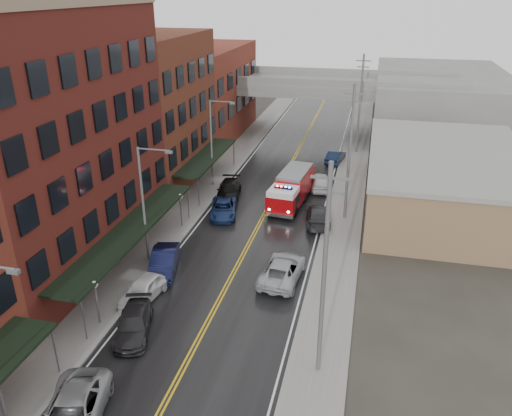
# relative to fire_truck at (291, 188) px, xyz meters

# --- Properties ---
(road) EXTENTS (11.00, 160.00, 0.02)m
(road) POSITION_rel_fire_truck_xyz_m (-1.93, -7.27, -1.61)
(road) COLOR black
(road) RESTS_ON ground
(sidewalk_left) EXTENTS (3.00, 160.00, 0.15)m
(sidewalk_left) POSITION_rel_fire_truck_xyz_m (-9.23, -7.27, -1.55)
(sidewalk_left) COLOR slate
(sidewalk_left) RESTS_ON ground
(sidewalk_right) EXTENTS (3.00, 160.00, 0.15)m
(sidewalk_right) POSITION_rel_fire_truck_xyz_m (5.37, -7.27, -1.55)
(sidewalk_right) COLOR slate
(sidewalk_right) RESTS_ON ground
(curb_left) EXTENTS (0.30, 160.00, 0.15)m
(curb_left) POSITION_rel_fire_truck_xyz_m (-7.58, -7.27, -1.55)
(curb_left) COLOR gray
(curb_left) RESTS_ON ground
(curb_right) EXTENTS (0.30, 160.00, 0.15)m
(curb_right) POSITION_rel_fire_truck_xyz_m (3.72, -7.27, -1.55)
(curb_right) COLOR gray
(curb_right) RESTS_ON ground
(brick_building_b) EXTENTS (9.00, 20.00, 18.00)m
(brick_building_b) POSITION_rel_fire_truck_xyz_m (-15.23, -14.27, 7.38)
(brick_building_b) COLOR #521615
(brick_building_b) RESTS_ON ground
(brick_building_c) EXTENTS (9.00, 15.00, 15.00)m
(brick_building_c) POSITION_rel_fire_truck_xyz_m (-15.23, 3.23, 5.88)
(brick_building_c) COLOR #5A281B
(brick_building_c) RESTS_ON ground
(brick_building_far) EXTENTS (9.00, 20.00, 12.00)m
(brick_building_far) POSITION_rel_fire_truck_xyz_m (-15.23, 20.73, 4.38)
(brick_building_far) COLOR maroon
(brick_building_far) RESTS_ON ground
(tan_building) EXTENTS (14.00, 22.00, 5.00)m
(tan_building) POSITION_rel_fire_truck_xyz_m (14.07, 2.73, 0.88)
(tan_building) COLOR #886749
(tan_building) RESTS_ON ground
(right_far_block) EXTENTS (18.00, 30.00, 8.00)m
(right_far_block) POSITION_rel_fire_truck_xyz_m (16.07, 32.73, 2.38)
(right_far_block) COLOR slate
(right_far_block) RESTS_ON ground
(awning_1) EXTENTS (2.60, 18.00, 3.09)m
(awning_1) POSITION_rel_fire_truck_xyz_m (-9.42, -14.27, 1.37)
(awning_1) COLOR black
(awning_1) RESTS_ON ground
(awning_2) EXTENTS (2.60, 13.00, 3.09)m
(awning_2) POSITION_rel_fire_truck_xyz_m (-9.42, 3.23, 1.36)
(awning_2) COLOR black
(awning_2) RESTS_ON ground
(globe_lamp_1) EXTENTS (0.44, 0.44, 3.12)m
(globe_lamp_1) POSITION_rel_fire_truck_xyz_m (-8.33, -21.27, 0.69)
(globe_lamp_1) COLOR #59595B
(globe_lamp_1) RESTS_ON ground
(globe_lamp_2) EXTENTS (0.44, 0.44, 3.12)m
(globe_lamp_2) POSITION_rel_fire_truck_xyz_m (-8.33, -7.27, 0.69)
(globe_lamp_2) COLOR #59595B
(globe_lamp_2) RESTS_ON ground
(street_lamp_1) EXTENTS (2.64, 0.22, 9.00)m
(street_lamp_1) POSITION_rel_fire_truck_xyz_m (-8.48, -13.27, 3.56)
(street_lamp_1) COLOR #59595B
(street_lamp_1) RESTS_ON ground
(street_lamp_2) EXTENTS (2.64, 0.22, 9.00)m
(street_lamp_2) POSITION_rel_fire_truck_xyz_m (-8.48, 2.73, 3.56)
(street_lamp_2) COLOR #59595B
(street_lamp_2) RESTS_ON ground
(utility_pole_0) EXTENTS (1.80, 0.24, 12.00)m
(utility_pole_0) POSITION_rel_fire_truck_xyz_m (5.27, -22.27, 4.68)
(utility_pole_0) COLOR #59595B
(utility_pole_0) RESTS_ON ground
(utility_pole_1) EXTENTS (1.80, 0.24, 12.00)m
(utility_pole_1) POSITION_rel_fire_truck_xyz_m (5.27, -2.27, 4.68)
(utility_pole_1) COLOR #59595B
(utility_pole_1) RESTS_ON ground
(utility_pole_2) EXTENTS (1.80, 0.24, 12.00)m
(utility_pole_2) POSITION_rel_fire_truck_xyz_m (5.27, 17.73, 4.68)
(utility_pole_2) COLOR #59595B
(utility_pole_2) RESTS_ON ground
(overpass) EXTENTS (40.00, 10.00, 7.50)m
(overpass) POSITION_rel_fire_truck_xyz_m (-1.93, 24.73, 4.36)
(overpass) COLOR slate
(overpass) RESTS_ON ground
(fire_truck) EXTENTS (3.97, 8.43, 2.99)m
(fire_truck) POSITION_rel_fire_truck_xyz_m (0.00, 0.00, 0.00)
(fire_truck) COLOR #93060A
(fire_truck) RESTS_ON ground
(parked_car_left_2) EXTENTS (4.05, 6.27, 1.61)m
(parked_car_left_2) POSITION_rel_fire_truck_xyz_m (-5.53, -28.68, -0.82)
(parked_car_left_2) COLOR gray
(parked_car_left_2) RESTS_ON ground
(parked_car_left_3) EXTENTS (3.19, 5.06, 1.37)m
(parked_car_left_3) POSITION_rel_fire_truck_xyz_m (-5.87, -21.57, -0.94)
(parked_car_left_3) COLOR black
(parked_car_left_3) RESTS_ON ground
(parked_car_left_4) EXTENTS (2.38, 4.63, 1.51)m
(parked_car_left_4) POSITION_rel_fire_truck_xyz_m (-6.86, -17.97, -0.87)
(parked_car_left_4) COLOR silver
(parked_car_left_4) RESTS_ON ground
(parked_car_left_5) EXTENTS (2.87, 5.20, 1.62)m
(parked_car_left_5) POSITION_rel_fire_truck_xyz_m (-6.93, -14.47, -0.81)
(parked_car_left_5) COLOR black
(parked_car_left_5) RESTS_ON ground
(parked_car_left_6) EXTENTS (3.36, 5.32, 1.37)m
(parked_car_left_6) POSITION_rel_fire_truck_xyz_m (-5.53, -4.07, -0.94)
(parked_car_left_6) COLOR navy
(parked_car_left_6) RESTS_ON ground
(parked_car_left_7) EXTENTS (2.95, 5.59, 1.54)m
(parked_car_left_7) POSITION_rel_fire_truck_xyz_m (-6.22, 0.03, -0.85)
(parked_car_left_7) COLOR black
(parked_car_left_7) RESTS_ON ground
(parked_car_right_0) EXTENTS (3.00, 5.79, 1.56)m
(parked_car_right_0) POSITION_rel_fire_truck_xyz_m (1.67, -13.47, -0.84)
(parked_car_right_0) COLOR #AAAEB2
(parked_car_right_0) RESTS_ON ground
(parked_car_right_1) EXTENTS (2.82, 5.34, 1.48)m
(parked_car_right_1) POSITION_rel_fire_truck_xyz_m (3.03, -3.78, -0.88)
(parked_car_right_1) COLOR #2A292C
(parked_car_right_1) RESTS_ON ground
(parked_car_right_2) EXTENTS (2.70, 5.06, 1.64)m
(parked_car_right_2) POSITION_rel_fire_truck_xyz_m (2.26, 4.53, -0.80)
(parked_car_right_2) COLOR silver
(parked_car_right_2) RESTS_ON ground
(parked_car_right_3) EXTENTS (2.24, 4.57, 1.44)m
(parked_car_right_3) POSITION_rel_fire_truck_xyz_m (3.07, 13.32, -0.90)
(parked_car_right_3) COLOR black
(parked_car_right_3) RESTS_ON ground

